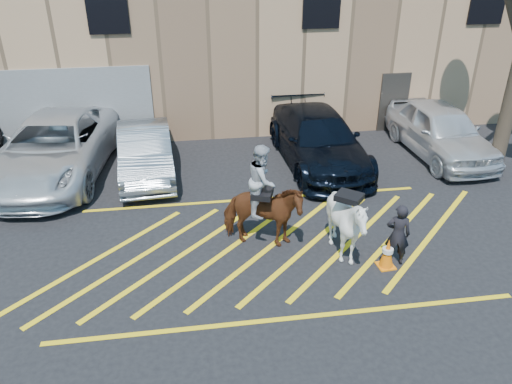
{
  "coord_description": "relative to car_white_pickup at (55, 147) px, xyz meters",
  "views": [
    {
      "loc": [
        -1.78,
        -10.21,
        6.85
      ],
      "look_at": [
        -0.23,
        0.2,
        1.3
      ],
      "focal_mm": 35.0,
      "sensor_mm": 36.0,
      "label": 1
    }
  ],
  "objects": [
    {
      "name": "ground",
      "position": [
        5.83,
        -4.77,
        -0.9
      ],
      "size": [
        90.0,
        90.0,
        0.0
      ],
      "primitive_type": "plane",
      "color": "black",
      "rests_on": "ground"
    },
    {
      "name": "car_white_pickup",
      "position": [
        0.0,
        0.0,
        0.0
      ],
      "size": [
        3.74,
        6.81,
        1.81
      ],
      "primitive_type": "imported",
      "rotation": [
        0.0,
        0.0,
        -0.12
      ],
      "color": "silver",
      "rests_on": "ground"
    },
    {
      "name": "car_silver_sedan",
      "position": [
        2.74,
        -0.36,
        -0.16
      ],
      "size": [
        1.9,
        4.62,
        1.49
      ],
      "primitive_type": "imported",
      "rotation": [
        0.0,
        0.0,
        0.07
      ],
      "color": "gray",
      "rests_on": "ground"
    },
    {
      "name": "car_blue_suv",
      "position": [
        8.26,
        -0.34,
        -0.07
      ],
      "size": [
        2.6,
        5.86,
        1.67
      ],
      "primitive_type": "imported",
      "rotation": [
        0.0,
        0.0,
        0.04
      ],
      "color": "black",
      "rests_on": "ground"
    },
    {
      "name": "car_white_suv",
      "position": [
        12.5,
        -0.28,
        -0.04
      ],
      "size": [
        2.26,
        5.18,
        1.74
      ],
      "primitive_type": "imported",
      "rotation": [
        0.0,
        0.0,
        0.04
      ],
      "color": "silver",
      "rests_on": "ground"
    },
    {
      "name": "handler",
      "position": [
        8.61,
        -6.06,
        -0.15
      ],
      "size": [
        0.63,
        0.51,
        1.51
      ],
      "primitive_type": "imported",
      "rotation": [
        0.0,
        0.0,
        2.84
      ],
      "color": "black",
      "rests_on": "ground"
    },
    {
      "name": "warehouse",
      "position": [
        5.81,
        7.22,
        2.75
      ],
      "size": [
        32.42,
        10.2,
        7.3
      ],
      "color": "tan",
      "rests_on": "ground"
    },
    {
      "name": "hatching_zone",
      "position": [
        5.83,
        -5.07,
        -0.9
      ],
      "size": [
        12.6,
        5.12,
        0.01
      ],
      "color": "yellow",
      "rests_on": "ground"
    },
    {
      "name": "mounted_bay",
      "position": [
        5.69,
        -4.89,
        0.15
      ],
      "size": [
        2.17,
        1.5,
        2.62
      ],
      "color": "#582E15",
      "rests_on": "ground"
    },
    {
      "name": "saddled_white",
      "position": [
        7.51,
        -5.69,
        0.01
      ],
      "size": [
        2.17,
        2.2,
        1.81
      ],
      "color": "white",
      "rests_on": "ground"
    },
    {
      "name": "traffic_cone",
      "position": [
        8.36,
        -6.19,
        -0.54
      ],
      "size": [
        0.41,
        0.41,
        0.73
      ],
      "color": "orange",
      "rests_on": "ground"
    }
  ]
}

